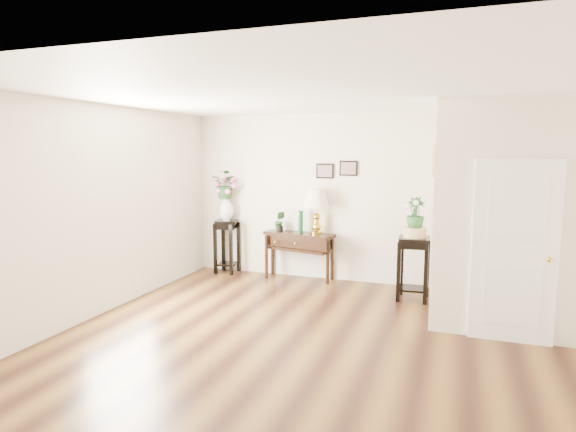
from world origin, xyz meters
The scene contains 20 objects.
floor centered at (0.00, 0.00, 0.00)m, with size 6.00×5.50×0.02m, color brown.
ceiling centered at (0.00, 0.00, 2.80)m, with size 6.00×5.50×0.02m, color white.
wall_back centered at (0.00, 2.75, 1.40)m, with size 6.00×0.02×2.80m, color beige.
wall_front centered at (0.00, -2.75, 1.40)m, with size 6.00×0.02×2.80m, color beige.
wall_left centered at (-3.00, 0.00, 1.40)m, with size 0.02×5.50×2.80m, color beige.
partition centered at (2.10, 1.77, 1.40)m, with size 1.80×1.95×2.80m, color beige.
door centered at (2.10, 0.78, 1.05)m, with size 0.90×0.05×2.10m, color white.
art_print_left centered at (-0.65, 2.73, 1.85)m, with size 0.30×0.02×0.25m, color black.
art_print_right centered at (-0.25, 2.73, 1.90)m, with size 0.30×0.02×0.25m, color black.
wall_ornament centered at (1.16, 1.90, 2.05)m, with size 0.51×0.51×0.07m, color gold.
console_table centered at (-1.05, 2.57, 0.40)m, with size 1.21×0.40×0.81m, color black.
table_lamp centered at (-0.75, 2.57, 1.16)m, with size 0.44×0.44×0.77m, color gold.
green_vase centered at (-1.02, 2.57, 0.98)m, with size 0.08×0.08×0.38m, color #0B411B.
potted_plant centered at (-1.40, 2.57, 0.97)m, with size 0.18×0.15×0.34m, color #214F21.
plant_stand_a centered at (-2.41, 2.56, 0.48)m, with size 0.37×0.37×0.95m, color black.
porcelain_vase centered at (-2.41, 2.56, 1.18)m, with size 0.25×0.25×0.43m, color silver, non-canonical shape.
lily_arrangement centered at (-2.41, 2.56, 1.61)m, with size 0.47×0.41×0.52m, color #214F21.
plant_stand_b centered at (0.90, 2.03, 0.47)m, with size 0.44×0.44×0.93m, color black.
ceramic_bowl centered at (0.90, 2.03, 1.01)m, with size 0.33×0.33×0.15m, color tan.
narcissus centered at (0.90, 2.03, 1.29)m, with size 0.26×0.26×0.47m, color #214F21.
Camera 1 is at (1.48, -5.09, 2.18)m, focal length 30.00 mm.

